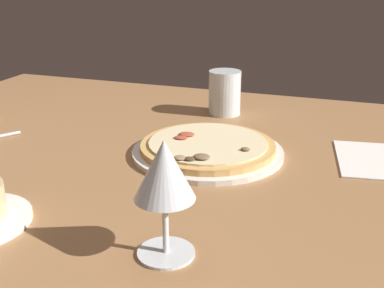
% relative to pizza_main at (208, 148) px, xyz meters
% --- Properties ---
extents(dining_table, '(1.50, 1.10, 0.04)m').
position_rel_pizza_main_xyz_m(dining_table, '(0.04, 0.06, -0.03)').
color(dining_table, '#996B42').
rests_on(dining_table, ground).
extents(pizza_main, '(0.29, 0.29, 0.03)m').
position_rel_pizza_main_xyz_m(pizza_main, '(0.00, 0.00, 0.00)').
color(pizza_main, silver).
rests_on(pizza_main, dining_table).
extents(wine_glass_near, '(0.08, 0.08, 0.15)m').
position_rel_pizza_main_xyz_m(wine_glass_near, '(-0.05, 0.34, 0.10)').
color(wine_glass_near, silver).
rests_on(wine_glass_near, dining_table).
extents(water_glass, '(0.08, 0.08, 0.11)m').
position_rel_pizza_main_xyz_m(water_glass, '(0.04, -0.27, 0.03)').
color(water_glass, silver).
rests_on(water_glass, dining_table).
extents(paper_menu, '(0.14, 0.20, 0.00)m').
position_rel_pizza_main_xyz_m(paper_menu, '(-0.30, -0.07, -0.01)').
color(paper_menu, white).
rests_on(paper_menu, dining_table).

